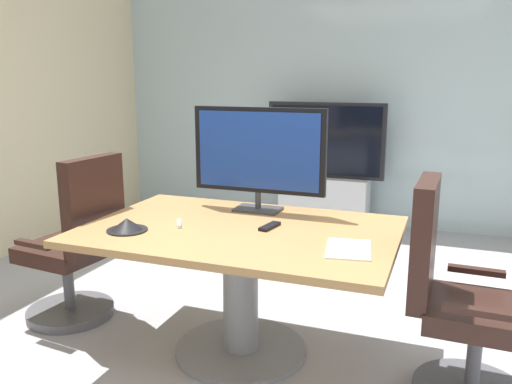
% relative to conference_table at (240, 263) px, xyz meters
% --- Properties ---
extents(ground_plane, '(7.18, 7.18, 0.00)m').
position_rel_conference_table_xyz_m(ground_plane, '(0.15, -0.08, -0.54)').
color(ground_plane, '#99999E').
extents(wall_back_glass_partition, '(5.55, 0.10, 2.75)m').
position_rel_conference_table_xyz_m(wall_back_glass_partition, '(0.15, 3.01, 0.83)').
color(wall_back_glass_partition, '#9EB2B7').
rests_on(wall_back_glass_partition, ground).
extents(conference_table, '(1.70, 1.14, 0.75)m').
position_rel_conference_table_xyz_m(conference_table, '(0.00, 0.00, 0.00)').
color(conference_table, olive).
rests_on(conference_table, ground).
extents(office_chair_left, '(0.62, 0.60, 1.09)m').
position_rel_conference_table_xyz_m(office_chair_left, '(-1.14, 0.02, -0.09)').
color(office_chair_left, '#4C4C51').
rests_on(office_chair_left, ground).
extents(office_chair_right, '(0.60, 0.58, 1.09)m').
position_rel_conference_table_xyz_m(office_chair_right, '(1.14, -0.02, -0.09)').
color(office_chair_right, '#4C4C51').
rests_on(office_chair_right, ground).
extents(tv_monitor, '(0.84, 0.18, 0.64)m').
position_rel_conference_table_xyz_m(tv_monitor, '(-0.04, 0.40, 0.57)').
color(tv_monitor, '#333338').
rests_on(tv_monitor, conference_table).
extents(wall_display_unit, '(1.20, 0.36, 1.31)m').
position_rel_conference_table_xyz_m(wall_display_unit, '(-0.14, 2.65, -0.10)').
color(wall_display_unit, '#B7BABC').
rests_on(wall_display_unit, ground).
extents(conference_phone, '(0.22, 0.22, 0.07)m').
position_rel_conference_table_xyz_m(conference_phone, '(-0.55, -0.27, 0.24)').
color(conference_phone, black).
rests_on(conference_phone, conference_table).
extents(remote_control, '(0.08, 0.18, 0.02)m').
position_rel_conference_table_xyz_m(remote_control, '(0.15, 0.05, 0.22)').
color(remote_control, black).
rests_on(remote_control, conference_table).
extents(whiteboard_marker, '(0.08, 0.12, 0.02)m').
position_rel_conference_table_xyz_m(whiteboard_marker, '(-0.34, -0.08, 0.22)').
color(whiteboard_marker, silver).
rests_on(whiteboard_marker, conference_table).
extents(paper_notepad, '(0.26, 0.33, 0.01)m').
position_rel_conference_table_xyz_m(paper_notepad, '(0.63, -0.16, 0.21)').
color(paper_notepad, white).
rests_on(paper_notepad, conference_table).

